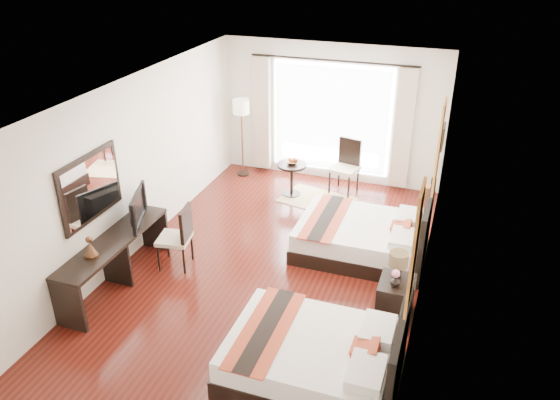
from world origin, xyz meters
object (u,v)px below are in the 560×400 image
(bed_near, at_px, (318,356))
(nightstand, at_px, (395,298))
(vase, at_px, (395,284))
(window_chair, at_px, (344,176))
(side_table, at_px, (292,180))
(fruit_bowl, at_px, (292,163))
(bed_far, at_px, (365,237))
(television, at_px, (133,208))
(table_lamp, at_px, (398,261))
(desk_chair, at_px, (177,248))
(console_desk, at_px, (116,262))
(floor_lamp, at_px, (241,112))

(bed_near, bearing_deg, nightstand, 64.45)
(bed_near, xyz_separation_m, vase, (0.66, 1.33, 0.27))
(window_chair, bearing_deg, bed_near, 22.59)
(side_table, height_order, fruit_bowl, fruit_bowl)
(bed_far, height_order, television, television)
(television, bearing_deg, table_lamp, -108.35)
(table_lamp, height_order, desk_chair, desk_chair)
(table_lamp, distance_m, console_desk, 4.04)
(window_chair, bearing_deg, television, -20.83)
(desk_chair, xyz_separation_m, side_table, (0.91, 2.96, 0.01))
(vase, height_order, side_table, side_table)
(bed_far, relative_size, fruit_bowl, 8.98)
(console_desk, bearing_deg, bed_near, -14.09)
(vase, bearing_deg, nightstand, 77.83)
(nightstand, distance_m, vase, 0.31)
(floor_lamp, relative_size, window_chair, 1.55)
(vase, relative_size, television, 0.15)
(table_lamp, bearing_deg, television, -177.20)
(desk_chair, bearing_deg, table_lamp, 170.46)
(floor_lamp, relative_size, fruit_bowl, 7.25)
(bed_near, xyz_separation_m, nightstand, (0.68, 1.43, -0.02))
(floor_lamp, xyz_separation_m, window_chair, (2.22, -0.10, -1.07))
(table_lamp, height_order, window_chair, window_chair)
(desk_chair, bearing_deg, nightstand, 168.15)
(television, relative_size, fruit_bowl, 3.86)
(bed_near, relative_size, nightstand, 3.52)
(floor_lamp, bearing_deg, vase, -45.24)
(bed_far, relative_size, side_table, 3.11)
(console_desk, height_order, floor_lamp, floor_lamp)
(floor_lamp, bearing_deg, television, -93.08)
(nightstand, xyz_separation_m, side_table, (-2.48, 3.08, 0.05))
(bed_far, height_order, fruit_bowl, bed_far)
(bed_near, relative_size, television, 2.29)
(television, distance_m, fruit_bowl, 3.49)
(side_table, bearing_deg, window_chair, 27.38)
(floor_lamp, bearing_deg, nightstand, -44.31)
(console_desk, xyz_separation_m, floor_lamp, (0.22, 4.27, 1.01))
(desk_chair, bearing_deg, console_desk, 41.09)
(table_lamp, bearing_deg, window_chair, 113.76)
(floor_lamp, height_order, side_table, floor_lamp)
(window_chair, bearing_deg, side_table, -49.72)
(window_chair, bearing_deg, bed_far, 34.46)
(nightstand, height_order, desk_chair, desk_chair)
(floor_lamp, xyz_separation_m, side_table, (1.28, -0.59, -1.06))
(vase, bearing_deg, floor_lamp, 134.76)
(bed_far, bearing_deg, console_desk, -147.99)
(bed_far, relative_size, console_desk, 0.92)
(desk_chair, xyz_separation_m, window_chair, (1.85, 3.45, 0.01))
(side_table, bearing_deg, table_lamp, -50.23)
(side_table, distance_m, fruit_bowl, 0.35)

